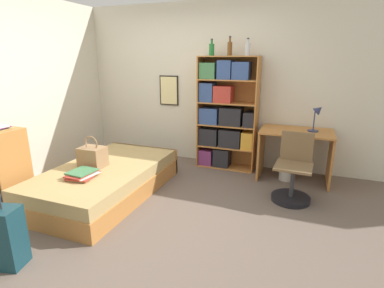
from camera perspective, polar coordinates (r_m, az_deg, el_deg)
ground_plane at (r=3.85m, az=-7.88°, el=-10.85°), size 14.00×14.00×0.00m
wall_back at (r=5.10m, az=1.40°, el=11.19°), size 10.00×0.09×2.60m
wall_left at (r=4.81m, az=-30.65°, el=8.68°), size 0.06×10.00×2.60m
bed at (r=4.13m, az=-15.96°, el=-6.58°), size 1.16×2.04×0.38m
handbag at (r=4.04m, az=-18.43°, el=-2.29°), size 0.31×0.24×0.41m
book_stack_on_bed at (r=3.76m, az=-20.14°, el=-5.41°), size 0.32×0.38×0.07m
dresser at (r=4.21m, az=-32.57°, el=-3.99°), size 0.49×0.46×0.95m
bookcase at (r=4.79m, az=6.16°, el=5.50°), size 0.92×0.35×1.77m
bottle_green at (r=4.74m, az=3.77°, el=17.57°), size 0.08×0.08×0.24m
bottle_brown at (r=4.69m, az=7.20°, el=17.65°), size 0.07×0.07×0.28m
bottle_clear at (r=4.62m, az=10.55°, el=17.39°), size 0.08×0.08×0.25m
desk at (r=4.58m, az=19.06°, el=-0.48°), size 1.00×0.65×0.74m
desk_lamp at (r=4.51m, az=22.81°, el=5.35°), size 0.20×0.15×0.39m
desk_chair at (r=3.98m, az=18.62°, el=-6.41°), size 0.48×0.48×0.84m
waste_bin at (r=4.64m, az=17.50°, el=-5.17°), size 0.21×0.21×0.22m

